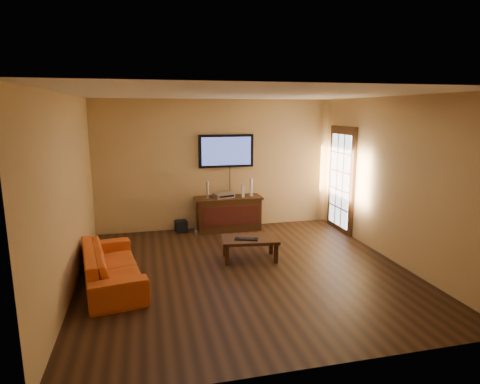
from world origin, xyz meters
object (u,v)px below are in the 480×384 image
object	(u,v)px
media_console	(229,213)
speaker_right	(251,188)
sofa	(111,259)
speaker_left	(208,191)
av_receiver	(224,195)
bottle	(196,233)
television	(226,151)
subwoofer	(181,226)
keyboard	(246,239)
game_console	(243,191)
coffee_table	(250,241)

from	to	relation	value
media_console	speaker_right	xyz separation A→B (m)	(0.49, 0.02, 0.52)
sofa	speaker_left	distance (m)	2.87
av_receiver	bottle	xyz separation A→B (m)	(-0.64, -0.39, -0.66)
media_console	av_receiver	world-z (taller)	av_receiver
television	sofa	distance (m)	3.53
subwoofer	keyboard	distance (m)	2.13
subwoofer	media_console	bearing A→B (deg)	-12.17
av_receiver	speaker_right	bearing A→B (deg)	-15.14
sofa	media_console	bearing A→B (deg)	-53.95
speaker_right	keyboard	bearing A→B (deg)	-107.11
game_console	keyboard	size ratio (longest dim) A/B	0.59
television	subwoofer	bearing A→B (deg)	-172.33
game_console	subwoofer	size ratio (longest dim) A/B	1.03
speaker_left	game_console	world-z (taller)	speaker_left
speaker_left	media_console	bearing A→B (deg)	2.57
coffee_table	game_console	xyz separation A→B (m)	(0.31, 1.74, 0.50)
television	speaker_left	xyz separation A→B (m)	(-0.44, -0.24, -0.78)
sofa	subwoofer	xyz separation A→B (m)	(1.20, 2.32, -0.25)
game_console	sofa	bearing A→B (deg)	-131.09
sofa	speaker_right	size ratio (longest dim) A/B	5.13
sofa	keyboard	size ratio (longest dim) A/B	4.64
television	subwoofer	size ratio (longest dim) A/B	4.90
bottle	av_receiver	bearing A→B (deg)	31.19
av_receiver	keyboard	world-z (taller)	av_receiver
media_console	coffee_table	bearing A→B (deg)	-90.16
coffee_table	game_console	bearing A→B (deg)	80.05
game_console	subwoofer	xyz separation A→B (m)	(-1.29, 0.10, -0.71)
television	speaker_right	bearing A→B (deg)	-21.99
bottle	keyboard	size ratio (longest dim) A/B	0.46
sofa	av_receiver	xyz separation A→B (m)	(2.09, 2.25, 0.38)
keyboard	coffee_table	bearing A→B (deg)	39.97
speaker_left	bottle	size ratio (longest dim) A/B	1.87
television	coffee_table	distance (m)	2.38
speaker_left	sofa	bearing A→B (deg)	-128.28
media_console	subwoofer	bearing A→B (deg)	174.94
coffee_table	speaker_right	xyz separation A→B (m)	(0.49, 1.78, 0.55)
keyboard	game_console	bearing A→B (deg)	78.06
subwoofer	bottle	bearing A→B (deg)	-68.98
speaker_left	game_console	xyz separation A→B (m)	(0.74, 0.00, -0.04)
keyboard	bottle	bearing A→B (deg)	114.57
speaker_right	subwoofer	distance (m)	1.66
keyboard	subwoofer	bearing A→B (deg)	115.46
sofa	game_console	world-z (taller)	game_console
av_receiver	game_console	distance (m)	0.41
coffee_table	sofa	world-z (taller)	sofa
subwoofer	keyboard	size ratio (longest dim) A/B	0.58
media_console	bottle	world-z (taller)	media_console
coffee_table	subwoofer	xyz separation A→B (m)	(-0.99, 1.85, -0.20)
media_console	coffee_table	world-z (taller)	media_console
speaker_left	speaker_right	size ratio (longest dim) A/B	0.95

